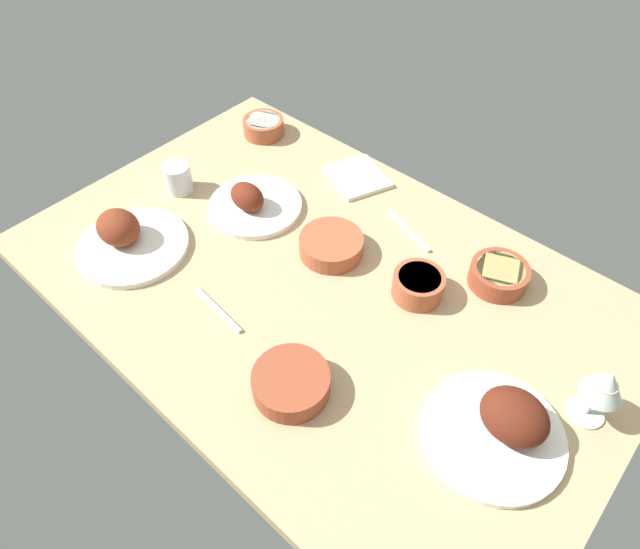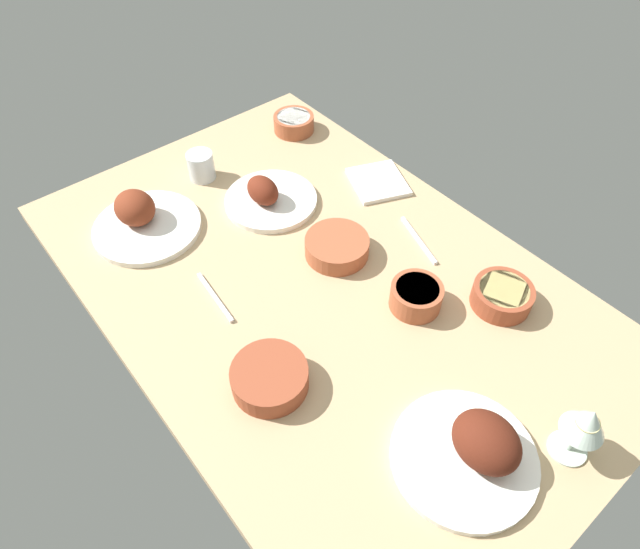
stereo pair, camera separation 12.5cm
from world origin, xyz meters
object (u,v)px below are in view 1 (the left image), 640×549
at_px(spoon_loose, 408,230).
at_px(plate_far_side, 504,425).
at_px(bowl_pasta, 499,275).
at_px(water_tumbler, 178,178).
at_px(bowl_sauce, 331,245).
at_px(bowl_potatoes, 418,285).
at_px(wine_glass, 605,386).
at_px(folded_napkin, 358,177).
at_px(plate_near_viewer, 253,203).
at_px(bowl_onions, 291,382).
at_px(plate_center_main, 127,238).
at_px(bowl_cream, 264,126).
at_px(fork_loose, 218,309).

bearing_deg(spoon_loose, plate_far_side, 161.45).
xyz_separation_m(bowl_pasta, water_tumbler, (0.81, 0.27, 0.01)).
bearing_deg(spoon_loose, bowl_sauce, 80.38).
xyz_separation_m(bowl_potatoes, wine_glass, (-0.41, 0.03, 0.07)).
bearing_deg(bowl_potatoes, plate_far_side, 150.43).
bearing_deg(bowl_potatoes, water_tumbler, 10.05).
bearing_deg(folded_napkin, bowl_sauce, 116.39).
xyz_separation_m(bowl_potatoes, water_tumbler, (0.69, 0.12, 0.01)).
bearing_deg(bowl_pasta, bowl_potatoes, 51.66).
relative_size(plate_near_viewer, folded_napkin, 1.59).
xyz_separation_m(plate_far_side, bowl_onions, (0.35, 0.19, -0.01)).
xyz_separation_m(plate_near_viewer, bowl_potatoes, (-0.48, -0.05, 0.01)).
relative_size(plate_center_main, bowl_onions, 1.76).
height_order(bowl_cream, bowl_onions, same).
bearing_deg(bowl_sauce, bowl_potatoes, -172.66).
relative_size(bowl_sauce, water_tumbler, 2.00).
relative_size(plate_far_side, bowl_onions, 1.72).
relative_size(bowl_sauce, wine_glass, 1.10).
xyz_separation_m(bowl_pasta, fork_loose, (0.42, 0.48, -0.02)).
height_order(plate_center_main, bowl_cream, plate_center_main).
distance_m(bowl_onions, bowl_pasta, 0.54).
bearing_deg(spoon_loose, bowl_cream, 12.24).
bearing_deg(bowl_cream, spoon_loose, 174.20).
bearing_deg(bowl_pasta, wine_glass, 148.47).
distance_m(plate_center_main, bowl_pasta, 0.88).
distance_m(bowl_onions, folded_napkin, 0.68).
height_order(bowl_cream, water_tumbler, water_tumbler).
bearing_deg(plate_center_main, bowl_potatoes, -150.69).
bearing_deg(bowl_sauce, folded_napkin, -63.61).
distance_m(wine_glass, fork_loose, 0.78).
bearing_deg(wine_glass, bowl_cream, -12.21).
distance_m(bowl_potatoes, folded_napkin, 0.43).
height_order(bowl_potatoes, water_tumbler, water_tumbler).
bearing_deg(bowl_onions, plate_near_viewer, -35.70).
relative_size(plate_center_main, bowl_cream, 2.21).
distance_m(plate_center_main, plate_near_viewer, 0.32).
bearing_deg(wine_glass, fork_loose, 23.01).
relative_size(bowl_pasta, wine_glass, 0.94).
relative_size(bowl_potatoes, bowl_pasta, 0.87).
bearing_deg(plate_near_viewer, water_tumbler, 19.86).
bearing_deg(plate_far_side, bowl_onions, 28.42).
bearing_deg(bowl_pasta, folded_napkin, -9.84).
distance_m(bowl_cream, bowl_sauce, 0.54).
xyz_separation_m(plate_far_side, spoon_loose, (0.44, -0.33, -0.03)).
relative_size(plate_far_side, plate_near_viewer, 1.08).
distance_m(plate_far_side, bowl_cream, 1.09).
bearing_deg(plate_far_side, wine_glass, -124.60).
height_order(plate_far_side, water_tumbler, plate_far_side).
bearing_deg(spoon_loose, bowl_pasta, -163.00).
bearing_deg(folded_napkin, bowl_potatoes, 147.19).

